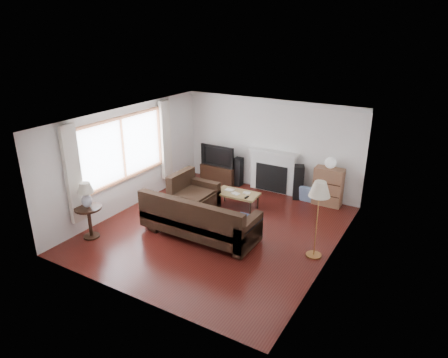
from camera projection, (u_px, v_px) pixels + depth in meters
The scene contains 17 objects.
room at pixel (217, 177), 8.47m from camera, with size 5.10×5.60×2.54m.
window at pixel (123, 149), 9.35m from camera, with size 0.12×2.74×1.54m, color #975838.
curtain_near at pixel (73, 175), 8.16m from camera, with size 0.10×0.35×2.10m, color silver.
curtain_far at pixel (166, 140), 10.61m from camera, with size 0.10×0.35×2.10m, color silver.
fireplace at pixel (273, 171), 10.76m from camera, with size 1.40×0.26×1.15m, color white.
tv_stand at pixel (220, 173), 11.50m from camera, with size 1.04×0.47×0.52m, color black.
television at pixel (219, 155), 11.29m from camera, with size 1.05×0.14×0.60m, color black.
speaker_left at pixel (238, 172), 11.23m from camera, with size 0.22×0.27×0.80m, color black.
speaker_right at pixel (298, 182), 10.35m from camera, with size 0.25×0.30×0.90m, color black.
bookshelf at pixel (328, 187), 9.97m from camera, with size 0.71×0.34×0.97m, color brown.
globe_lamp at pixel (331, 163), 9.74m from camera, with size 0.28×0.28×0.28m, color white.
sectional_sofa at pixel (200, 217), 8.49m from camera, with size 2.75×2.01×0.89m, color black.
coffee_table at pixel (237, 200), 9.87m from camera, with size 1.06×0.58×0.41m, color olive.
footstool at pixel (157, 221), 8.93m from camera, with size 0.40×0.40×0.34m, color black.
floor_lamp at pixel (317, 220), 7.60m from camera, with size 0.41×0.41×1.58m, color #AB733B.
side_table at pixel (90, 222), 8.47m from camera, with size 0.56×0.56×0.70m, color black.
table_lamp at pixel (86, 195), 8.24m from camera, with size 0.33×0.33×0.54m, color silver.
Camera 1 is at (4.14, -6.74, 4.27)m, focal length 32.00 mm.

